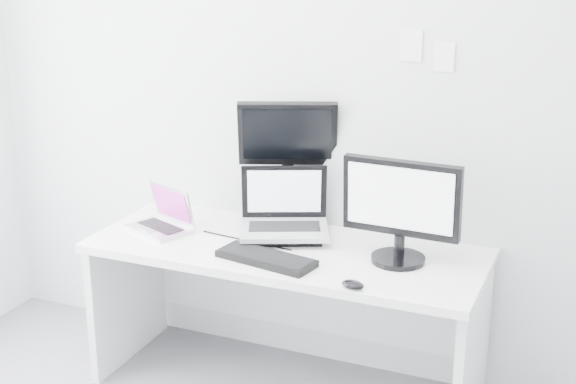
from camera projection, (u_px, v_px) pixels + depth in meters
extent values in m
plane|color=silver|center=(315.00, 98.00, 3.85)|extent=(3.60, 0.00, 3.60)
cube|color=white|center=(286.00, 319.00, 3.85)|extent=(1.80, 0.70, 0.73)
cube|color=#BAB9BF|center=(158.00, 209.00, 3.90)|extent=(0.36, 0.32, 0.22)
cube|color=black|center=(266.00, 204.00, 4.00)|extent=(0.12, 0.12, 0.21)
cube|color=#ACAEB3|center=(284.00, 205.00, 3.78)|extent=(0.49, 0.45, 0.34)
cube|color=black|center=(288.00, 161.00, 3.93)|extent=(0.50, 0.33, 0.63)
cube|color=black|center=(400.00, 210.00, 3.50)|extent=(0.52, 0.25, 0.47)
cube|color=black|center=(266.00, 258.00, 3.56)|extent=(0.46, 0.24, 0.03)
ellipsoid|color=black|center=(353.00, 285.00, 3.30)|extent=(0.11, 0.08, 0.03)
cube|color=white|center=(411.00, 45.00, 3.60)|extent=(0.10, 0.00, 0.14)
cube|color=white|center=(444.00, 57.00, 3.56)|extent=(0.09, 0.00, 0.13)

